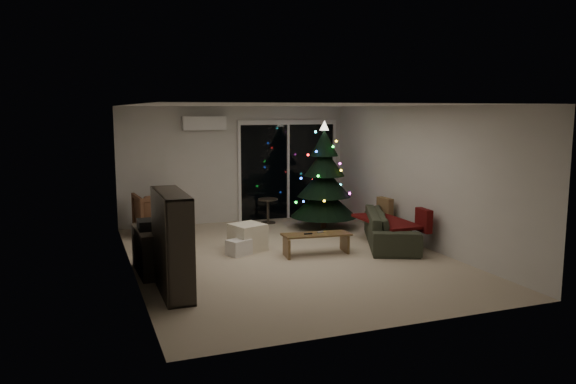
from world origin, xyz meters
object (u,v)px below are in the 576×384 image
object	(u,v)px
media_cabinet	(151,251)
bookshelf	(159,244)
armchair	(159,213)
coffee_table	(316,244)
sofa	(391,228)
christmas_tree	(324,175)

from	to	relation	value
media_cabinet	bookshelf	bearing A→B (deg)	-92.56
armchair	coffee_table	bearing A→B (deg)	125.93
sofa	bookshelf	bearing A→B (deg)	131.29
sofa	coffee_table	bearing A→B (deg)	120.62
armchair	christmas_tree	world-z (taller)	christmas_tree
bookshelf	media_cabinet	bearing A→B (deg)	107.69
media_cabinet	armchair	distance (m)	2.73
armchair	sofa	world-z (taller)	armchair
sofa	coffee_table	world-z (taller)	sofa
sofa	christmas_tree	world-z (taller)	christmas_tree
media_cabinet	sofa	world-z (taller)	media_cabinet
media_cabinet	armchair	bearing A→B (deg)	77.18
armchair	coffee_table	world-z (taller)	armchair
coffee_table	armchair	bearing A→B (deg)	138.00
media_cabinet	armchair	world-z (taller)	armchair
coffee_table	media_cabinet	bearing A→B (deg)	-171.02
coffee_table	christmas_tree	bearing A→B (deg)	69.07
armchair	coffee_table	distance (m)	3.44
media_cabinet	christmas_tree	distance (m)	4.30
sofa	christmas_tree	xyz separation A→B (m)	(-0.56, 1.71, 0.80)
christmas_tree	coffee_table	bearing A→B (deg)	-117.65
media_cabinet	armchair	xyz separation A→B (m)	(0.49, 2.69, 0.08)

